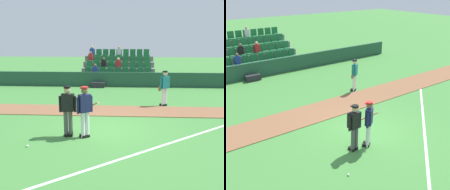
# 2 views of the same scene
# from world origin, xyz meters

# --- Properties ---
(ground_plane) EXTENTS (80.00, 80.00, 0.00)m
(ground_plane) POSITION_xyz_m (0.00, 0.00, 0.00)
(ground_plane) COLOR #42843A
(infield_dirt_path) EXTENTS (28.00, 1.86, 0.03)m
(infield_dirt_path) POSITION_xyz_m (0.00, 2.73, 0.01)
(infield_dirt_path) COLOR brown
(infield_dirt_path) RESTS_ON ground
(foul_line_chalk) EXTENTS (9.25, 7.79, 0.01)m
(foul_line_chalk) POSITION_xyz_m (3.00, -0.50, 0.01)
(foul_line_chalk) COLOR white
(foul_line_chalk) RESTS_ON ground
(dugout_fence) EXTENTS (20.00, 0.16, 1.01)m
(dugout_fence) POSITION_xyz_m (0.00, 9.30, 0.51)
(dugout_fence) COLOR #234C38
(dugout_fence) RESTS_ON ground
(stadium_bleachers) EXTENTS (5.55, 3.80, 2.70)m
(stadium_bleachers) POSITION_xyz_m (-0.02, 11.60, 0.74)
(stadium_bleachers) COLOR slate
(stadium_bleachers) RESTS_ON ground
(batter_navy_jersey) EXTENTS (0.73, 0.70, 1.76)m
(batter_navy_jersey) POSITION_xyz_m (-0.62, -0.81, 0.97)
(batter_navy_jersey) COLOR white
(batter_navy_jersey) RESTS_ON ground
(umpire_home_plate) EXTENTS (0.59, 0.33, 1.76)m
(umpire_home_plate) POSITION_xyz_m (-1.22, -0.73, 1.00)
(umpire_home_plate) COLOR #4C4C4C
(umpire_home_plate) RESTS_ON ground
(runner_teal_jersey) EXTENTS (0.62, 0.45, 1.76)m
(runner_teal_jersey) POSITION_xyz_m (2.58, 3.86, 0.96)
(runner_teal_jersey) COLOR white
(runner_teal_jersey) RESTS_ON ground
(baseball) EXTENTS (0.07, 0.07, 0.07)m
(baseball) POSITION_xyz_m (-2.30, -1.77, 0.04)
(baseball) COLOR white
(baseball) RESTS_ON ground
(equipment_bag) EXTENTS (0.90, 0.36, 0.36)m
(equipment_bag) POSITION_xyz_m (-1.29, 8.85, 0.18)
(equipment_bag) COLOR #232328
(equipment_bag) RESTS_ON ground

